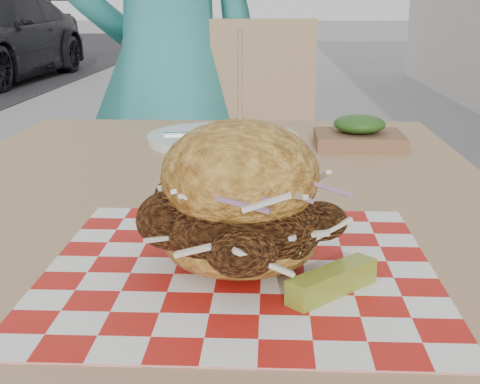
{
  "coord_description": "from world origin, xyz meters",
  "views": [
    {
      "loc": [
        0.07,
        -0.79,
        0.99
      ],
      "look_at": [
        0.05,
        -0.21,
        0.82
      ],
      "focal_mm": 50.0,
      "sensor_mm": 36.0,
      "label": 1
    }
  ],
  "objects_px": {
    "patio_chair": "(233,170)",
    "sandwich": "(240,205)",
    "diner": "(168,76)",
    "patio_table": "(203,258)"
  },
  "relations": [
    {
      "from": "diner",
      "to": "sandwich",
      "type": "xyz_separation_m",
      "value": [
        0.26,
        -1.27,
        0.02
      ]
    },
    {
      "from": "patio_table",
      "to": "sandwich",
      "type": "xyz_separation_m",
      "value": [
        0.06,
        -0.22,
        0.14
      ]
    },
    {
      "from": "patio_table",
      "to": "sandwich",
      "type": "bearing_deg",
      "value": -75.28
    },
    {
      "from": "diner",
      "to": "patio_chair",
      "type": "bearing_deg",
      "value": 135.83
    },
    {
      "from": "diner",
      "to": "patio_chair",
      "type": "height_order",
      "value": "diner"
    },
    {
      "from": "diner",
      "to": "patio_chair",
      "type": "relative_size",
      "value": 1.68
    },
    {
      "from": "patio_chair",
      "to": "sandwich",
      "type": "height_order",
      "value": "sandwich"
    },
    {
      "from": "diner",
      "to": "sandwich",
      "type": "distance_m",
      "value": 1.29
    },
    {
      "from": "sandwich",
      "to": "patio_table",
      "type": "bearing_deg",
      "value": 104.72
    },
    {
      "from": "diner",
      "to": "patio_table",
      "type": "height_order",
      "value": "diner"
    }
  ]
}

